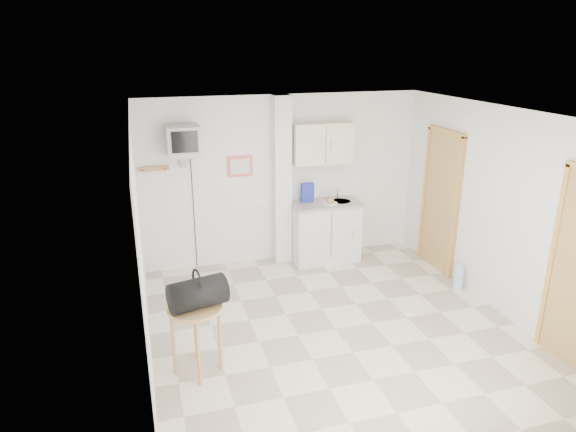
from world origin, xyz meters
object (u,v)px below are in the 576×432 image
object	(u,v)px
duffel_bag	(198,293)
water_bottle	(459,277)
crt_television	(183,142)
round_table	(195,318)

from	to	relation	value
duffel_bag	water_bottle	bearing A→B (deg)	-0.14
crt_television	round_table	xyz separation A→B (m)	(-0.20, -2.37, -1.32)
crt_television	water_bottle	world-z (taller)	crt_television
crt_television	duffel_bag	distance (m)	2.62
round_table	water_bottle	world-z (taller)	round_table
duffel_bag	crt_television	bearing A→B (deg)	72.04
round_table	duffel_bag	distance (m)	0.28
crt_television	duffel_bag	xyz separation A→B (m)	(-0.16, -2.40, -1.04)
duffel_bag	water_bottle	size ratio (longest dim) A/B	1.58
round_table	duffel_bag	size ratio (longest dim) A/B	1.23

